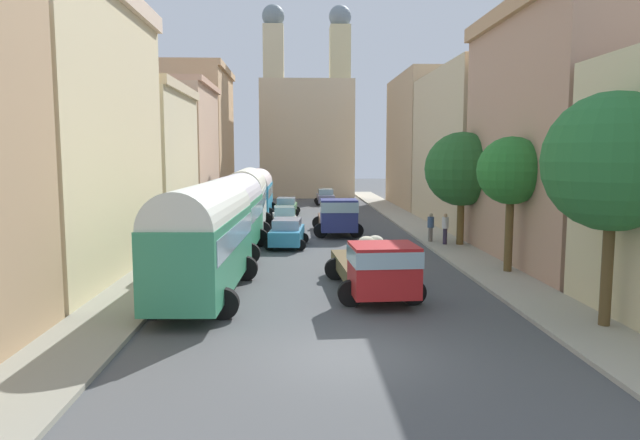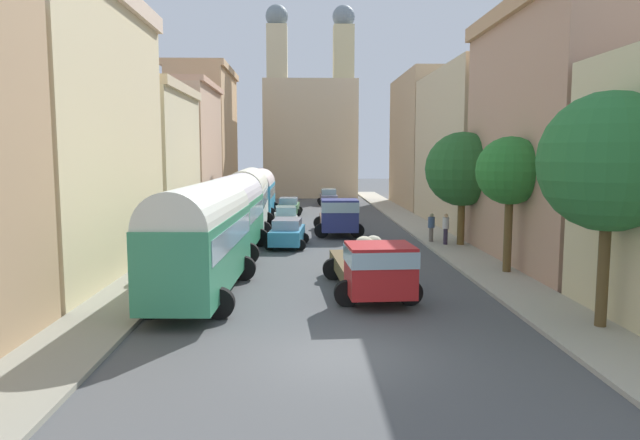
{
  "view_description": "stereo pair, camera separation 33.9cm",
  "coord_description": "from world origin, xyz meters",
  "px_view_note": "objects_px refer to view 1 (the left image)",
  "views": [
    {
      "loc": [
        -1.27,
        -14.54,
        5.26
      ],
      "look_at": [
        0.0,
        16.82,
        1.63
      ],
      "focal_mm": 32.77,
      "sensor_mm": 36.0,
      "label": 1
    },
    {
      "loc": [
        -0.93,
        -14.56,
        5.26
      ],
      "look_at": [
        0.0,
        16.82,
        1.63
      ],
      "focal_mm": 32.77,
      "sensor_mm": 36.0,
      "label": 2
    }
  ],
  "objects_px": {
    "cargo_truck_1": "(337,216)",
    "car_1": "(326,197)",
    "parked_bus_2": "(247,197)",
    "car_3": "(284,217)",
    "car_2": "(287,233)",
    "car_4": "(286,206)",
    "pedestrian_1": "(445,228)",
    "cargo_truck_0": "(375,265)",
    "pedestrian_0": "(431,226)",
    "parked_bus_0": "(205,235)",
    "parked_bus_3": "(256,191)",
    "car_0": "(335,212)",
    "parked_bus_1": "(232,211)"
  },
  "relations": [
    {
      "from": "car_0",
      "to": "car_4",
      "type": "bearing_deg",
      "value": 121.65
    },
    {
      "from": "parked_bus_0",
      "to": "car_1",
      "type": "relative_size",
      "value": 2.36
    },
    {
      "from": "parked_bus_2",
      "to": "car_3",
      "type": "relative_size",
      "value": 2.48
    },
    {
      "from": "parked_bus_3",
      "to": "car_3",
      "type": "distance_m",
      "value": 7.89
    },
    {
      "from": "parked_bus_3",
      "to": "car_0",
      "type": "relative_size",
      "value": 1.92
    },
    {
      "from": "car_2",
      "to": "car_3",
      "type": "bearing_deg",
      "value": 92.25
    },
    {
      "from": "car_2",
      "to": "car_3",
      "type": "height_order",
      "value": "car_2"
    },
    {
      "from": "parked_bus_0",
      "to": "car_4",
      "type": "xyz_separation_m",
      "value": [
        2.47,
        28.46,
        -1.57
      ]
    },
    {
      "from": "car_4",
      "to": "pedestrian_1",
      "type": "bearing_deg",
      "value": -62.07
    },
    {
      "from": "parked_bus_2",
      "to": "pedestrian_0",
      "type": "height_order",
      "value": "parked_bus_2"
    },
    {
      "from": "car_2",
      "to": "cargo_truck_1",
      "type": "bearing_deg",
      "value": 55.32
    },
    {
      "from": "pedestrian_0",
      "to": "parked_bus_0",
      "type": "bearing_deg",
      "value": -132.37
    },
    {
      "from": "car_1",
      "to": "car_2",
      "type": "bearing_deg",
      "value": -97.45
    },
    {
      "from": "cargo_truck_1",
      "to": "car_1",
      "type": "relative_size",
      "value": 1.75
    },
    {
      "from": "parked_bus_1",
      "to": "car_3",
      "type": "height_order",
      "value": "parked_bus_1"
    },
    {
      "from": "cargo_truck_1",
      "to": "pedestrian_1",
      "type": "height_order",
      "value": "cargo_truck_1"
    },
    {
      "from": "parked_bus_3",
      "to": "car_2",
      "type": "distance_m",
      "value": 15.9
    },
    {
      "from": "pedestrian_1",
      "to": "car_0",
      "type": "bearing_deg",
      "value": 115.8
    },
    {
      "from": "parked_bus_1",
      "to": "car_4",
      "type": "bearing_deg",
      "value": 82.77
    },
    {
      "from": "cargo_truck_0",
      "to": "car_3",
      "type": "bearing_deg",
      "value": 100.71
    },
    {
      "from": "car_0",
      "to": "car_4",
      "type": "height_order",
      "value": "car_0"
    },
    {
      "from": "cargo_truck_1",
      "to": "cargo_truck_0",
      "type": "bearing_deg",
      "value": -89.04
    },
    {
      "from": "parked_bus_2",
      "to": "car_4",
      "type": "height_order",
      "value": "parked_bus_2"
    },
    {
      "from": "cargo_truck_0",
      "to": "pedestrian_1",
      "type": "height_order",
      "value": "cargo_truck_0"
    },
    {
      "from": "pedestrian_0",
      "to": "pedestrian_1",
      "type": "bearing_deg",
      "value": -61.43
    },
    {
      "from": "cargo_truck_1",
      "to": "pedestrian_1",
      "type": "relative_size",
      "value": 3.61
    },
    {
      "from": "parked_bus_3",
      "to": "pedestrian_0",
      "type": "xyz_separation_m",
      "value": [
        11.09,
        -14.84,
        -1.12
      ]
    },
    {
      "from": "parked_bus_2",
      "to": "car_3",
      "type": "height_order",
      "value": "parked_bus_2"
    },
    {
      "from": "parked_bus_0",
      "to": "cargo_truck_1",
      "type": "relative_size",
      "value": 1.35
    },
    {
      "from": "parked_bus_0",
      "to": "parked_bus_2",
      "type": "relative_size",
      "value": 0.97
    },
    {
      "from": "car_4",
      "to": "car_2",
      "type": "bearing_deg",
      "value": -88.9
    },
    {
      "from": "car_1",
      "to": "parked_bus_1",
      "type": "bearing_deg",
      "value": -102.18
    },
    {
      "from": "cargo_truck_1",
      "to": "car_4",
      "type": "distance_m",
      "value": 12.98
    },
    {
      "from": "parked_bus_2",
      "to": "pedestrian_1",
      "type": "height_order",
      "value": "parked_bus_2"
    },
    {
      "from": "parked_bus_3",
      "to": "car_1",
      "type": "bearing_deg",
      "value": 60.54
    },
    {
      "from": "parked_bus_0",
      "to": "pedestrian_1",
      "type": "xyz_separation_m",
      "value": [
        11.67,
        11.1,
        -1.24
      ]
    },
    {
      "from": "parked_bus_2",
      "to": "car_1",
      "type": "height_order",
      "value": "parked_bus_2"
    },
    {
      "from": "cargo_truck_1",
      "to": "car_3",
      "type": "height_order",
      "value": "cargo_truck_1"
    },
    {
      "from": "parked_bus_2",
      "to": "cargo_truck_0",
      "type": "relative_size",
      "value": 1.31
    },
    {
      "from": "cargo_truck_0",
      "to": "car_4",
      "type": "height_order",
      "value": "cargo_truck_0"
    },
    {
      "from": "parked_bus_0",
      "to": "parked_bus_3",
      "type": "bearing_deg",
      "value": 90.0
    },
    {
      "from": "parked_bus_2",
      "to": "cargo_truck_0",
      "type": "bearing_deg",
      "value": -71.07
    },
    {
      "from": "parked_bus_2",
      "to": "cargo_truck_0",
      "type": "height_order",
      "value": "parked_bus_2"
    },
    {
      "from": "cargo_truck_1",
      "to": "car_1",
      "type": "xyz_separation_m",
      "value": [
        0.35,
        22.18,
        -0.46
      ]
    },
    {
      "from": "cargo_truck_1",
      "to": "pedestrian_0",
      "type": "height_order",
      "value": "cargo_truck_1"
    },
    {
      "from": "parked_bus_2",
      "to": "pedestrian_0",
      "type": "relative_size",
      "value": 5.25
    },
    {
      "from": "cargo_truck_0",
      "to": "car_2",
      "type": "xyz_separation_m",
      "value": [
        -3.41,
        11.52,
        -0.36
      ]
    },
    {
      "from": "parked_bus_1",
      "to": "cargo_truck_1",
      "type": "xyz_separation_m",
      "value": [
        5.94,
        6.95,
        -1.0
      ]
    },
    {
      "from": "parked_bus_1",
      "to": "cargo_truck_0",
      "type": "height_order",
      "value": "parked_bus_1"
    },
    {
      "from": "car_3",
      "to": "car_4",
      "type": "distance_m",
      "value": 8.82
    }
  ]
}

